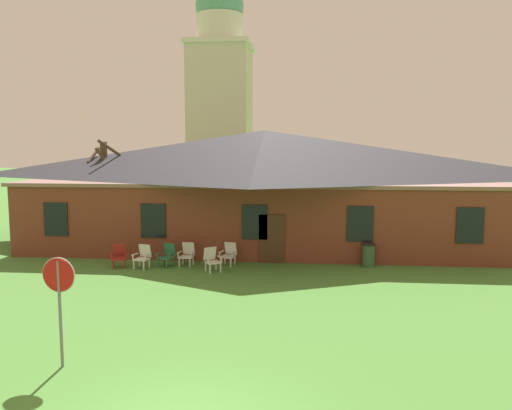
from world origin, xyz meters
name	(u,v)px	position (x,y,z in m)	size (l,w,h in m)	color
brick_building	(264,185)	(0.00, 18.28, 2.96)	(23.14, 10.40, 5.80)	brown
dome_tower	(220,101)	(-4.90, 33.70, 8.64)	(5.18, 5.18, 18.93)	beige
stop_sign	(59,289)	(-3.31, 2.41, 1.82)	(0.80, 0.12, 2.55)	slate
lawn_chair_by_porch	(119,255)	(-5.52, 11.87, 0.50)	(0.75, 0.80, 0.96)	maroon
lawn_chair_near_door	(143,256)	(-4.49, 11.85, 0.50)	(0.72, 0.77, 0.96)	silver
lawn_chair_left_end	(167,255)	(-3.56, 12.19, 0.50)	(0.77, 0.82, 0.96)	#28704C
lawn_chair_middle	(187,254)	(-2.78, 12.47, 0.50)	(0.68, 0.71, 0.96)	silver
lawn_chair_right_end	(212,259)	(-1.56, 11.57, 0.50)	(0.85, 0.87, 0.96)	silver
lawn_chair_far_side	(229,253)	(-1.04, 12.69, 0.50)	(0.74, 0.79, 0.96)	white
bare_tree_beside_building	(105,185)	(-8.43, 17.80, 2.92)	(1.90, 1.85, 5.34)	brown
trash_bin	(368,255)	(4.80, 12.98, 0.50)	(0.56, 0.56, 0.98)	#335638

